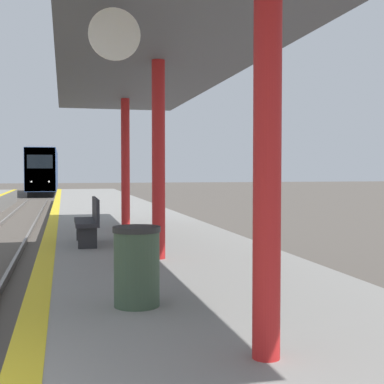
% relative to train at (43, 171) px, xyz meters
% --- Properties ---
extents(train, '(2.65, 16.58, 4.65)m').
position_rel_train_xyz_m(train, '(0.00, 0.00, 0.00)').
color(train, black).
rests_on(train, ground).
extents(station_canopy, '(3.29, 14.57, 3.48)m').
position_rel_train_xyz_m(station_canopy, '(3.49, -47.03, 1.88)').
color(station_canopy, red).
rests_on(station_canopy, platform_right).
extents(trash_bin, '(0.52, 0.52, 0.87)m').
position_rel_train_xyz_m(trash_bin, '(2.72, -50.04, -0.99)').
color(trash_bin, '#384C38').
rests_on(trash_bin, platform_right).
extents(bench, '(0.44, 1.54, 0.92)m').
position_rel_train_xyz_m(bench, '(2.45, -44.98, -0.94)').
color(bench, '#28282D').
rests_on(bench, platform_right).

